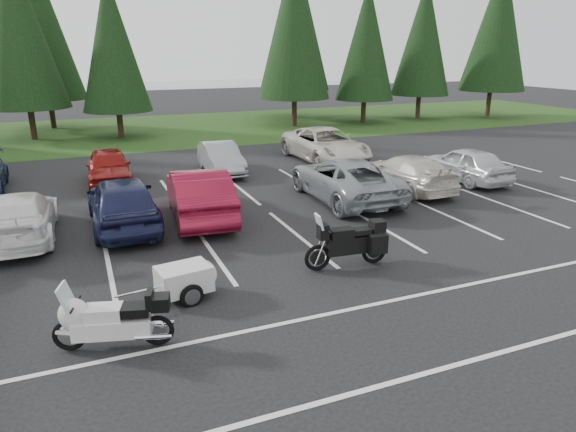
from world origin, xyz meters
The scene contains 24 objects.
ground centered at (0.00, 0.00, 0.00)m, with size 120.00×120.00×0.00m, color black.
grass_strip centered at (0.00, 24.00, 0.01)m, with size 80.00×16.00×0.01m, color #193410.
lake_water centered at (4.00, 55.00, 0.00)m, with size 70.00×50.00×0.02m, color gray.
stall_markings centered at (0.00, 2.00, 0.00)m, with size 32.00×16.00×0.01m, color silver.
conifer_4 centered at (-5.00, 22.90, 6.53)m, with size 4.80×4.80×11.17m.
conifer_5 centered at (0.00, 21.60, 5.63)m, with size 4.14×4.14×9.63m.
conifer_6 centered at (12.00, 22.10, 6.71)m, with size 4.93×4.93×11.48m.
conifer_7 centered at (17.50, 21.80, 5.81)m, with size 4.27×4.27×9.94m.
conifer_8 centered at (23.00, 22.60, 6.17)m, with size 4.53×4.53×10.56m.
conifer_9 centered at (29.00, 21.30, 7.07)m, with size 5.19×5.19×12.10m.
conifer_back_b centered at (-4.00, 27.50, 6.77)m, with size 4.97×4.97×11.58m.
conifer_back_c centered at (14.00, 26.80, 7.49)m, with size 5.50×5.50×12.81m.
car_near_3 centered at (-4.40, 3.96, 0.69)m, with size 1.95×4.79×1.39m, color white.
car_near_4 centered at (-1.50, 3.88, 0.82)m, with size 1.95×4.84×1.65m, color #191D40.
car_near_5 centered at (0.89, 3.90, 0.83)m, with size 1.75×5.03×1.66m, color maroon.
car_near_6 centered at (6.34, 4.06, 0.77)m, with size 2.55×5.54×1.54m, color gray.
car_near_7 centered at (9.22, 4.34, 0.69)m, with size 1.92×4.73×1.37m, color beige.
car_near_8 centered at (12.34, 4.58, 0.72)m, with size 1.71×4.25×1.45m, color silver.
car_far_2 centered at (-1.51, 9.76, 0.72)m, with size 1.69×4.20×1.43m, color maroon.
car_far_3 centered at (3.26, 9.90, 0.67)m, with size 1.42×4.06×1.34m, color gray.
car_far_4 centered at (8.71, 10.44, 0.80)m, with size 2.66×5.77×1.60m, color beige.
touring_motorcycle centered at (-2.36, -3.11, 0.67)m, with size 2.44×0.75×1.35m, color silver, non-canonical shape.
cargo_trailer centered at (-0.74, -1.60, 0.39)m, with size 1.67×0.94×0.77m, color silver, non-canonical shape.
adventure_motorcycle centered at (3.43, -1.45, 0.76)m, with size 2.49×0.86×1.51m, color black, non-canonical shape.
Camera 1 is at (-2.55, -12.07, 5.33)m, focal length 32.00 mm.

